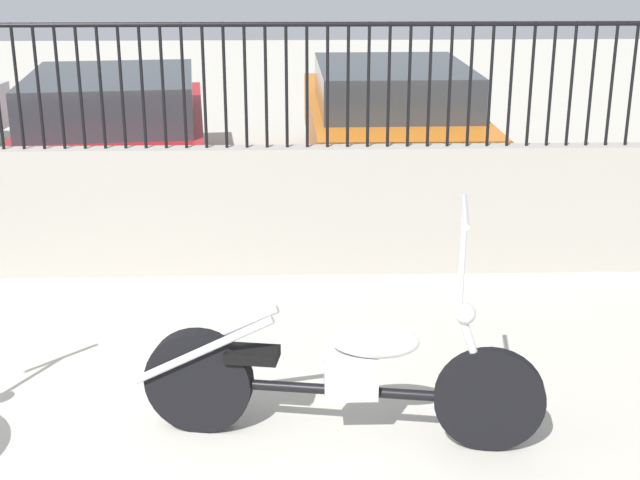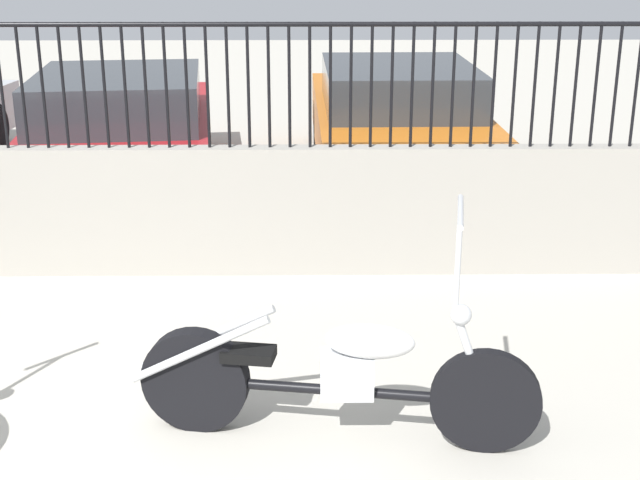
{
  "view_description": "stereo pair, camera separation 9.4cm",
  "coord_description": "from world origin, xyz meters",
  "views": [
    {
      "loc": [
        1.92,
        -3.56,
        2.58
      ],
      "look_at": [
        2.08,
        1.93,
        0.7
      ],
      "focal_mm": 50.0,
      "sensor_mm": 36.0,
      "label": 1
    },
    {
      "loc": [
        2.02,
        -3.56,
        2.58
      ],
      "look_at": [
        2.08,
        1.93,
        0.7
      ],
      "focal_mm": 50.0,
      "sensor_mm": 36.0,
      "label": 2
    }
  ],
  "objects": [
    {
      "name": "low_wall",
      "position": [
        0.0,
        3.19,
        0.52
      ],
      "size": [
        9.79,
        0.18,
        1.03
      ],
      "color": "#9E998E",
      "rests_on": "ground_plane"
    },
    {
      "name": "motorcycle_black",
      "position": [
        2.06,
        0.67,
        0.38
      ],
      "size": [
        2.18,
        0.63,
        1.33
      ],
      "rotation": [
        0.0,
        0.0,
        -0.16
      ],
      "color": "black",
      "rests_on": "ground_plane"
    },
    {
      "name": "car_orange",
      "position": [
        2.96,
        6.05,
        0.66
      ],
      "size": [
        1.81,
        4.5,
        1.29
      ],
      "rotation": [
        0.0,
        0.0,
        1.59
      ],
      "color": "black",
      "rests_on": "ground_plane"
    },
    {
      "name": "car_red",
      "position": [
        0.06,
        5.61,
        0.65
      ],
      "size": [
        2.26,
        4.54,
        1.27
      ],
      "rotation": [
        0.0,
        0.0,
        1.68
      ],
      "color": "black",
      "rests_on": "ground_plane"
    },
    {
      "name": "fence_railing",
      "position": [
        -0.0,
        3.19,
        1.63
      ],
      "size": [
        9.79,
        0.04,
        0.95
      ],
      "color": "black",
      "rests_on": "low_wall"
    }
  ]
}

